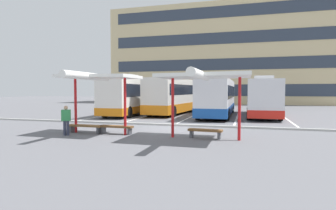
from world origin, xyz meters
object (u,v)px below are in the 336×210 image
coach_bus_2 (218,97)px  coach_bus_3 (262,98)px  waiting_passenger_0 (66,119)px  coach_bus_1 (175,96)px  waiting_shelter_0 (97,78)px  bench_0 (85,127)px  waiting_shelter_1 (204,77)px  bench_2 (205,132)px  coach_bus_0 (132,96)px  bench_1 (116,128)px

coach_bus_2 → coach_bus_3: bearing=7.3°
waiting_passenger_0 → coach_bus_3: bearing=53.8°
coach_bus_1 → waiting_shelter_0: (-0.67, -14.13, 1.22)m
waiting_shelter_0 → bench_0: 2.81m
coach_bus_2 → waiting_shelter_1: bearing=-87.1°
coach_bus_1 → coach_bus_2: size_ratio=0.93×
bench_2 → waiting_passenger_0: bearing=-171.5°
coach_bus_1 → bench_0: 14.04m
coach_bus_0 → waiting_passenger_0: 12.97m
waiting_passenger_0 → coach_bus_0: bearing=97.7°
coach_bus_3 → waiting_shelter_1: 14.05m
waiting_shelter_0 → waiting_passenger_0: bearing=-151.8°
bench_2 → waiting_passenger_0: (-7.09, -1.05, 0.54)m
coach_bus_2 → waiting_passenger_0: coach_bus_2 is taller
coach_bus_0 → waiting_passenger_0: size_ratio=6.82×
coach_bus_0 → coach_bus_2: 8.23m
coach_bus_1 → waiting_shelter_1: size_ratio=2.09×
coach_bus_0 → bench_0: 12.13m
waiting_passenger_0 → bench_0: bearing=63.7°
coach_bus_2 → bench_0: bearing=-115.0°
coach_bus_0 → bench_0: bearing=-79.3°
waiting_shelter_1 → bench_1: bearing=174.0°
coach_bus_1 → waiting_shelter_0: coach_bus_1 is taller
coach_bus_3 → bench_2: coach_bus_3 is taller
bench_1 → bench_2: same height
coach_bus_3 → waiting_passenger_0: 17.65m
coach_bus_3 → bench_0: size_ratio=5.45×
coach_bus_1 → coach_bus_3: size_ratio=1.02×
coach_bus_2 → bench_1: coach_bus_2 is taller
coach_bus_2 → bench_1: (-4.15, -12.57, -1.36)m
coach_bus_2 → waiting_shelter_1: coach_bus_2 is taller
coach_bus_0 → waiting_shelter_1: bearing=-54.1°
bench_1 → coach_bus_3: bearing=58.2°
coach_bus_0 → bench_2: 14.79m
coach_bus_0 → bench_1: (4.03, -11.67, -1.46)m
coach_bus_0 → bench_0: size_ratio=5.32×
coach_bus_0 → waiting_shelter_1: (8.83, -12.18, 1.17)m
bench_2 → bench_1: bearing=178.9°
coach_bus_3 → waiting_shelter_0: 16.28m
coach_bus_0 → coach_bus_1: bearing=28.4°
waiting_passenger_0 → coach_bus_1: bearing=82.1°
coach_bus_0 → waiting_shelter_0: bearing=-75.5°
coach_bus_2 → bench_0: coach_bus_2 is taller
coach_bus_2 → waiting_passenger_0: bearing=-115.1°
bench_0 → coach_bus_2: bearing=65.0°
waiting_passenger_0 → waiting_shelter_0: bearing=28.2°
waiting_shelter_0 → bench_2: (5.70, 0.31, -2.65)m
waiting_shelter_0 → waiting_shelter_1: 5.70m
bench_0 → bench_2: same height
bench_1 → bench_2: bearing=-1.1°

